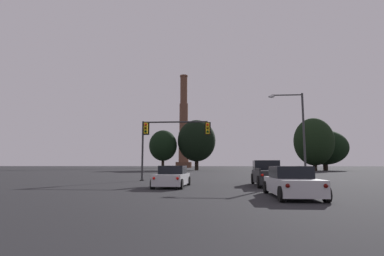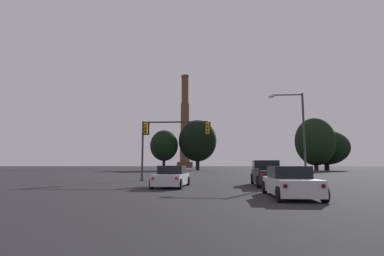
{
  "view_description": "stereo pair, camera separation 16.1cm",
  "coord_description": "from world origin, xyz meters",
  "px_view_note": "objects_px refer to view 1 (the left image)",
  "views": [
    {
      "loc": [
        -0.6,
        -1.74,
        1.5
      ],
      "look_at": [
        -2.97,
        28.1,
        5.17
      ],
      "focal_mm": 28.0,
      "sensor_mm": 36.0,
      "label": 1
    },
    {
      "loc": [
        -0.44,
        -1.72,
        1.5
      ],
      "look_at": [
        -2.97,
        28.1,
        5.17
      ],
      "focal_mm": 28.0,
      "sensor_mm": 36.0,
      "label": 2
    }
  ],
  "objects_px": {
    "sedan_right_lane_second": "(291,183)",
    "smokestack": "(184,131)",
    "sedan_left_lane_front": "(173,177)",
    "street_lamp": "(298,126)",
    "pickup_truck_right_lane_front": "(269,174)",
    "traffic_light_overhead_left": "(166,134)"
  },
  "relations": [
    {
      "from": "sedan_right_lane_second",
      "to": "traffic_light_overhead_left",
      "type": "bearing_deg",
      "value": 121.23
    },
    {
      "from": "street_lamp",
      "to": "smokestack",
      "type": "relative_size",
      "value": 0.18
    },
    {
      "from": "traffic_light_overhead_left",
      "to": "street_lamp",
      "type": "xyz_separation_m",
      "value": [
        12.54,
        1.13,
        0.81
      ]
    },
    {
      "from": "sedan_right_lane_second",
      "to": "smokestack",
      "type": "height_order",
      "value": "smokestack"
    },
    {
      "from": "sedan_left_lane_front",
      "to": "smokestack",
      "type": "height_order",
      "value": "smokestack"
    },
    {
      "from": "traffic_light_overhead_left",
      "to": "smokestack",
      "type": "bearing_deg",
      "value": 95.32
    },
    {
      "from": "sedan_right_lane_second",
      "to": "pickup_truck_right_lane_front",
      "type": "bearing_deg",
      "value": 87.69
    },
    {
      "from": "pickup_truck_right_lane_front",
      "to": "smokestack",
      "type": "height_order",
      "value": "smokestack"
    },
    {
      "from": "pickup_truck_right_lane_front",
      "to": "traffic_light_overhead_left",
      "type": "bearing_deg",
      "value": 147.46
    },
    {
      "from": "sedan_right_lane_second",
      "to": "street_lamp",
      "type": "height_order",
      "value": "street_lamp"
    },
    {
      "from": "street_lamp",
      "to": "smokestack",
      "type": "bearing_deg",
      "value": 101.41
    },
    {
      "from": "pickup_truck_right_lane_front",
      "to": "street_lamp",
      "type": "bearing_deg",
      "value": 61.38
    },
    {
      "from": "sedan_right_lane_second",
      "to": "smokestack",
      "type": "xyz_separation_m",
      "value": [
        -19.15,
        131.06,
        17.45
      ]
    },
    {
      "from": "sedan_right_lane_second",
      "to": "traffic_light_overhead_left",
      "type": "height_order",
      "value": "traffic_light_overhead_left"
    },
    {
      "from": "pickup_truck_right_lane_front",
      "to": "smokestack",
      "type": "distance_m",
      "value": 126.12
    },
    {
      "from": "sedan_right_lane_second",
      "to": "smokestack",
      "type": "distance_m",
      "value": 133.6
    },
    {
      "from": "sedan_right_lane_second",
      "to": "traffic_light_overhead_left",
      "type": "xyz_separation_m",
      "value": [
        -8.19,
        13.45,
        3.68
      ]
    },
    {
      "from": "sedan_left_lane_front",
      "to": "street_lamp",
      "type": "relative_size",
      "value": 0.57
    },
    {
      "from": "sedan_left_lane_front",
      "to": "traffic_light_overhead_left",
      "type": "relative_size",
      "value": 0.71
    },
    {
      "from": "pickup_truck_right_lane_front",
      "to": "sedan_right_lane_second",
      "type": "bearing_deg",
      "value": -90.42
    },
    {
      "from": "pickup_truck_right_lane_front",
      "to": "traffic_light_overhead_left",
      "type": "relative_size",
      "value": 0.83
    },
    {
      "from": "sedan_right_lane_second",
      "to": "sedan_left_lane_front",
      "type": "relative_size",
      "value": 0.99
    }
  ]
}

